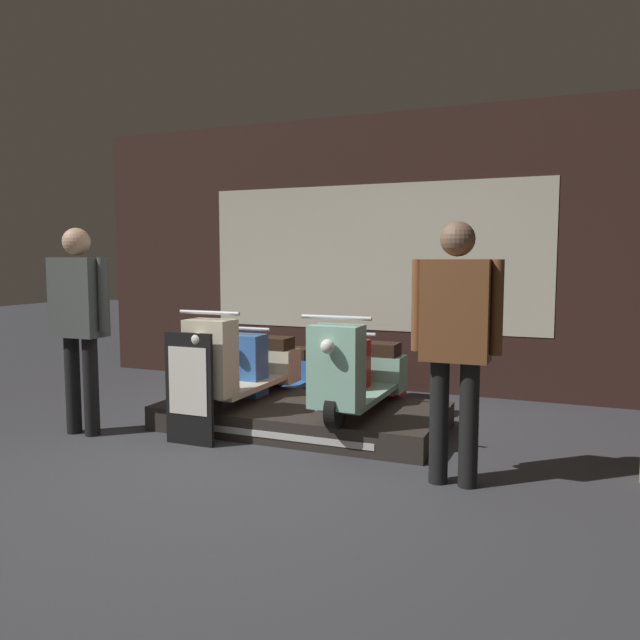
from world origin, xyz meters
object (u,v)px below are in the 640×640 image
scooter_backrow_1 (365,381)px  person_right_browsing (456,330)px  scooter_backrow_0 (270,373)px  price_sign_board (189,388)px  scooter_display_left (243,365)px  scooter_display_right (359,374)px  person_left_browsing (79,312)px

scooter_backrow_1 → person_right_browsing: (1.17, -1.62, 0.73)m
scooter_backrow_1 → person_right_browsing: 2.13m
scooter_backrow_0 → price_sign_board: bearing=-88.7°
price_sign_board → person_right_browsing: bearing=-2.3°
scooter_display_left → scooter_backrow_0: scooter_display_left is taller
scooter_display_right → person_left_browsing: 2.49m
person_right_browsing → person_left_browsing: bearing=180.0°
scooter_display_left → person_right_browsing: bearing=-22.1°
scooter_display_left → scooter_backrow_0: bearing=98.4°
person_left_browsing → person_right_browsing: size_ratio=1.01×
scooter_backrow_0 → scooter_backrow_1: size_ratio=1.00×
scooter_backrow_0 → price_sign_board: price_sign_board is taller
scooter_backrow_1 → person_right_browsing: person_right_browsing is taller
scooter_backrow_1 → person_right_browsing: size_ratio=0.93×
scooter_display_right → person_left_browsing: size_ratio=0.92×
scooter_backrow_1 → price_sign_board: 1.85m
scooter_backrow_1 → scooter_display_left: bearing=-140.6°
scooter_display_right → person_left_browsing: person_left_browsing is taller
scooter_backrow_0 → person_right_browsing: bearing=-36.2°
price_sign_board → scooter_display_left: bearing=84.1°
scooter_display_left → scooter_display_right: bearing=0.0°
scooter_backrow_0 → scooter_backrow_1: bearing=0.0°
person_left_browsing → person_right_browsing: person_left_browsing is taller
scooter_backrow_0 → scooter_display_right: bearing=-31.4°
person_left_browsing → person_right_browsing: 3.24m
scooter_display_right → scooter_backrow_0: scooter_display_right is taller
scooter_backrow_1 → person_left_browsing: size_ratio=0.92×
scooter_backrow_1 → scooter_display_right: bearing=-75.0°
scooter_display_left → person_right_browsing: (2.11, -0.86, 0.52)m
scooter_backrow_0 → person_left_browsing: person_left_browsing is taller
person_right_browsing → scooter_display_right: bearing=138.5°
scooter_display_left → person_right_browsing: size_ratio=0.93×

